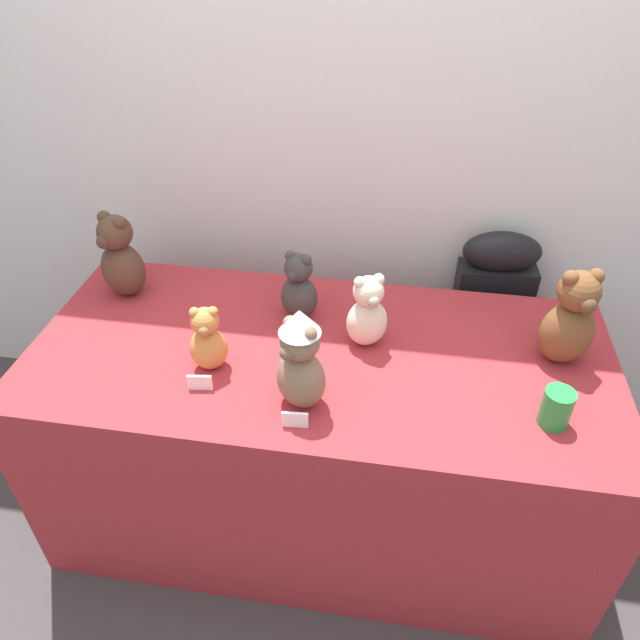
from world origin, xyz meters
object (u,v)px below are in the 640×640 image
at_px(teddy_bear_charcoal, 299,288).
at_px(instrument_case, 483,338).
at_px(teddy_bear_chestnut, 570,320).
at_px(teddy_bear_ginger, 208,340).
at_px(teddy_bear_mocha, 300,360).
at_px(teddy_bear_cream, 367,313).
at_px(display_table, 320,437).
at_px(party_cup_green, 556,408).
at_px(teddy_bear_cocoa, 121,258).

bearing_deg(teddy_bear_charcoal, instrument_case, 45.87).
relative_size(teddy_bear_chestnut, teddy_bear_ginger, 1.46).
height_order(instrument_case, teddy_bear_charcoal, teddy_bear_charcoal).
height_order(teddy_bear_charcoal, teddy_bear_mocha, teddy_bear_mocha).
relative_size(teddy_bear_ginger, teddy_bear_cream, 0.87).
height_order(instrument_case, teddy_bear_ginger, teddy_bear_ginger).
relative_size(display_table, party_cup_green, 16.33).
xyz_separation_m(display_table, instrument_case, (0.57, 0.54, 0.09)).
relative_size(teddy_bear_charcoal, teddy_bear_mocha, 0.76).
bearing_deg(teddy_bear_mocha, display_table, 119.14).
bearing_deg(teddy_bear_mocha, teddy_bear_charcoal, 134.65).
relative_size(teddy_bear_charcoal, teddy_bear_cocoa, 0.78).
xyz_separation_m(instrument_case, party_cup_green, (0.09, -0.73, 0.36)).
height_order(instrument_case, teddy_bear_cocoa, teddy_bear_cocoa).
bearing_deg(instrument_case, display_table, -141.15).
bearing_deg(teddy_bear_mocha, party_cup_green, 35.91).
height_order(display_table, instrument_case, instrument_case).
distance_m(teddy_bear_chestnut, teddy_bear_ginger, 1.05).
distance_m(instrument_case, teddy_bear_cocoa, 1.40).
xyz_separation_m(teddy_bear_charcoal, teddy_bear_cream, (0.23, -0.11, 0.00)).
distance_m(teddy_bear_cream, party_cup_green, 0.59).
xyz_separation_m(instrument_case, teddy_bear_chestnut, (0.14, -0.46, 0.45)).
height_order(teddy_bear_chestnut, teddy_bear_mocha, teddy_bear_mocha).
bearing_deg(instrument_case, teddy_bear_chestnut, -76.68).
height_order(teddy_bear_charcoal, teddy_bear_cocoa, teddy_bear_cocoa).
height_order(instrument_case, teddy_bear_cream, teddy_bear_cream).
distance_m(display_table, instrument_case, 0.79).
distance_m(instrument_case, teddy_bear_chestnut, 0.66).
bearing_deg(teddy_bear_ginger, display_table, 8.07).
bearing_deg(party_cup_green, instrument_case, 96.76).
bearing_deg(teddy_bear_cream, teddy_bear_cocoa, 145.34).
height_order(instrument_case, teddy_bear_chestnut, teddy_bear_chestnut).
relative_size(display_table, teddy_bear_chestnut, 5.71).
height_order(teddy_bear_chestnut, teddy_bear_charcoal, teddy_bear_chestnut).
bearing_deg(teddy_bear_cocoa, teddy_bear_charcoal, 18.16).
relative_size(instrument_case, teddy_bear_cocoa, 3.13).
xyz_separation_m(teddy_bear_cocoa, party_cup_green, (1.37, -0.40, -0.09)).
xyz_separation_m(display_table, teddy_bear_cocoa, (-0.71, 0.20, 0.54)).
xyz_separation_m(teddy_bear_charcoal, party_cup_green, (0.76, -0.36, -0.06)).
bearing_deg(teddy_bear_cream, instrument_case, 21.84).
bearing_deg(teddy_bear_ginger, party_cup_green, -17.65).
height_order(instrument_case, party_cup_green, instrument_case).
bearing_deg(party_cup_green, teddy_bear_charcoal, 154.39).
xyz_separation_m(teddy_bear_charcoal, teddy_bear_mocha, (0.08, -0.39, 0.04)).
bearing_deg(party_cup_green, teddy_bear_cream, 153.90).
relative_size(teddy_bear_chestnut, teddy_bear_charcoal, 1.31).
bearing_deg(teddy_bear_cream, teddy_bear_chestnut, -23.63).
bearing_deg(teddy_bear_ginger, instrument_case, 23.31).
bearing_deg(teddy_bear_chestnut, teddy_bear_charcoal, 156.65).
relative_size(display_table, instrument_case, 1.87).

